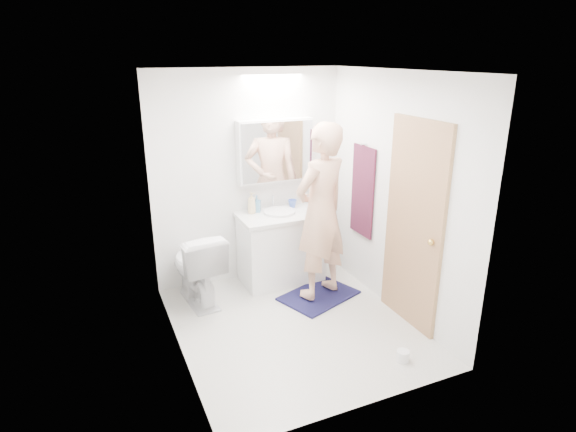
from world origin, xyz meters
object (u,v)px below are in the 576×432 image
toilet (196,267)px  toothbrush_cup (292,204)px  person (321,212)px  medicine_cabinet (275,151)px  soap_bottle_b (257,204)px  soap_bottle_a (252,203)px  vanity_cabinet (281,249)px  toilet_paper_roll (403,356)px

toilet → toothbrush_cup: (1.23, 0.28, 0.46)m
toilet → person: person is taller
medicine_cabinet → toothbrush_cup: medicine_cabinet is taller
soap_bottle_b → soap_bottle_a: bearing=-157.5°
vanity_cabinet → toothbrush_cup: bearing=36.1°
toilet_paper_roll → vanity_cabinet: bearing=100.8°
vanity_cabinet → toilet: bearing=-173.5°
vanity_cabinet → toilet_paper_roll: 1.94m
person → toilet_paper_roll: person is taller
person → toilet_paper_roll: (0.14, -1.32, -0.93)m
medicine_cabinet → person: size_ratio=0.47×
medicine_cabinet → toothbrush_cup: bearing=-14.7°
medicine_cabinet → toilet: medicine_cabinet is taller
soap_bottle_b → toilet_paper_roll: (0.57, -2.06, -0.87)m
medicine_cabinet → soap_bottle_a: medicine_cabinet is taller
vanity_cabinet → person: bearing=-68.5°
soap_bottle_a → toilet_paper_roll: size_ratio=2.22×
soap_bottle_b → toilet_paper_roll: soap_bottle_b is taller
vanity_cabinet → medicine_cabinet: size_ratio=1.02×
medicine_cabinet → vanity_cabinet: bearing=-97.7°
medicine_cabinet → toilet: 1.55m
toilet → toilet_paper_roll: toilet is taller
soap_bottle_b → vanity_cabinet: bearing=-39.8°
person → medicine_cabinet: bearing=-96.4°
toilet → person: (1.23, -0.44, 0.57)m
vanity_cabinet → toilet_paper_roll: (0.36, -1.88, -0.34)m
toilet → soap_bottle_a: size_ratio=3.32×
vanity_cabinet → soap_bottle_a: size_ratio=3.69×
medicine_cabinet → soap_bottle_a: (-0.32, -0.06, -0.56)m
medicine_cabinet → soap_bottle_a: size_ratio=3.61×
person → soap_bottle_a: size_ratio=7.64×
soap_bottle_a → toothbrush_cup: 0.51m
soap_bottle_a → toothbrush_cup: size_ratio=2.40×
vanity_cabinet → toilet_paper_roll: size_ratio=8.18×
toothbrush_cup → toilet_paper_roll: 2.20m
person → soap_bottle_b: size_ratio=9.79×
soap_bottle_a → soap_bottle_b: size_ratio=1.28×
soap_bottle_a → vanity_cabinet: bearing=-27.5°
toilet → person: 1.43m
medicine_cabinet → toilet: bearing=-162.7°
soap_bottle_b → toothbrush_cup: (0.44, -0.02, -0.05)m
vanity_cabinet → soap_bottle_a: bearing=152.5°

